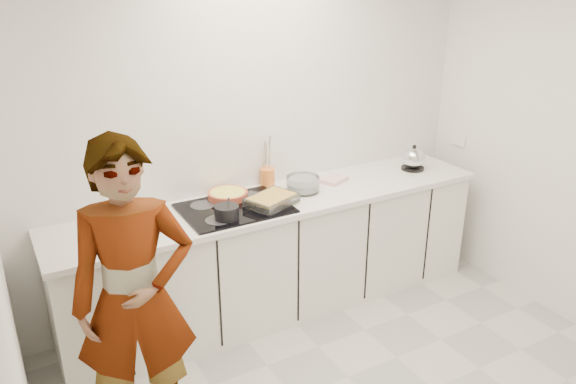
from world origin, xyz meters
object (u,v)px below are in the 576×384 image
hob (235,208)px  tart_dish (228,194)px  saucepan (227,212)px  cook (135,299)px  mixing_bowl (303,184)px  baking_dish (272,200)px  utensil_crock (267,177)px  kettle (413,159)px

hob → tart_dish: tart_dish is taller
saucepan → cook: (-0.76, -0.56, -0.10)m
mixing_bowl → saucepan: bearing=-163.8°
tart_dish → cook: cook is taller
baking_dish → utensil_crock: bearing=66.7°
saucepan → hob: bearing=50.2°
utensil_crock → baking_dish: bearing=-113.3°
saucepan → cook: bearing=-143.7°
utensil_crock → cook: size_ratio=0.08×
baking_dish → kettle: (1.36, 0.11, 0.04)m
mixing_bowl → utensil_crock: (-0.17, 0.23, 0.02)m
hob → tart_dish: 0.18m
saucepan → baking_dish: (0.36, 0.06, -0.01)m
kettle → utensil_crock: (-1.20, 0.26, -0.02)m
baking_dish → cook: bearing=-151.1°
tart_dish → kettle: kettle is taller
hob → cook: bearing=-141.4°
mixing_bowl → cook: cook is taller
mixing_bowl → kettle: bearing=-1.6°
hob → cook: cook is taller
baking_dish → kettle: kettle is taller
hob → tart_dish: size_ratio=1.93×
mixing_bowl → utensil_crock: size_ratio=2.12×
saucepan → tart_dish: bearing=65.4°
kettle → cook: size_ratio=0.13×
tart_dish → saucepan: size_ratio=1.78×
kettle → cook: (-2.49, -0.73, -0.13)m
kettle → cook: bearing=-163.6°
kettle → baking_dish: bearing=-175.4°
saucepan → kettle: size_ratio=0.90×
kettle → utensil_crock: 1.23m
hob → baking_dish: (0.24, -0.08, 0.04)m
mixing_bowl → cook: size_ratio=0.17×
baking_dish → utensil_crock: size_ratio=2.93×
tart_dish → mixing_bowl: (0.55, -0.12, 0.01)m
saucepan → utensil_crock: bearing=39.5°
hob → utensil_crock: size_ratio=5.28×
hob → baking_dish: bearing=-18.9°
utensil_crock → cook: cook is taller
saucepan → mixing_bowl: bearing=16.2°
kettle → mixing_bowl: bearing=178.4°
tart_dish → cook: bearing=-135.9°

